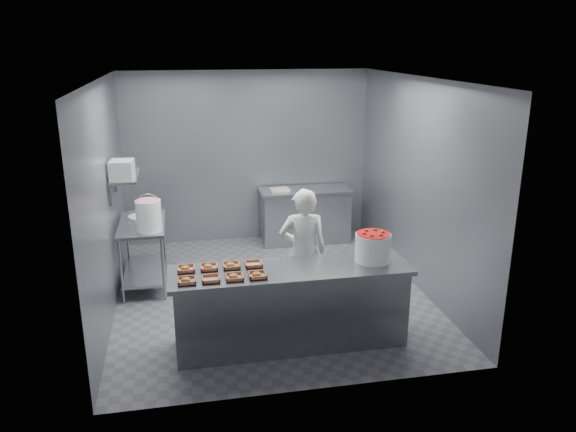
% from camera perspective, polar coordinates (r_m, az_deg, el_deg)
% --- Properties ---
extents(floor, '(4.50, 4.50, 0.00)m').
position_cam_1_polar(floor, '(7.61, -1.76, -7.75)').
color(floor, '#4C4C51').
rests_on(floor, ground).
extents(ceiling, '(4.50, 4.50, 0.00)m').
position_cam_1_polar(ceiling, '(6.91, -1.97, 13.79)').
color(ceiling, white).
rests_on(ceiling, wall_back).
extents(wall_back, '(4.00, 0.04, 2.80)m').
position_cam_1_polar(wall_back, '(9.30, -4.13, 5.97)').
color(wall_back, slate).
rests_on(wall_back, ground).
extents(wall_left, '(0.04, 4.50, 2.80)m').
position_cam_1_polar(wall_left, '(7.10, -18.00, 1.57)').
color(wall_left, slate).
rests_on(wall_left, ground).
extents(wall_right, '(0.04, 4.50, 2.80)m').
position_cam_1_polar(wall_right, '(7.70, 13.01, 3.17)').
color(wall_right, slate).
rests_on(wall_right, ground).
extents(service_counter, '(2.60, 0.70, 0.90)m').
position_cam_1_polar(service_counter, '(6.22, 0.28, -9.15)').
color(service_counter, slate).
rests_on(service_counter, ground).
extents(prep_table, '(0.60, 1.20, 0.90)m').
position_cam_1_polar(prep_table, '(7.88, -14.47, -2.77)').
color(prep_table, slate).
rests_on(prep_table, ground).
extents(back_counter, '(1.50, 0.60, 0.90)m').
position_cam_1_polar(back_counter, '(9.35, 1.74, 0.08)').
color(back_counter, slate).
rests_on(back_counter, ground).
extents(wall_shelf, '(0.35, 0.90, 0.03)m').
position_cam_1_polar(wall_shelf, '(7.62, -16.28, 3.94)').
color(wall_shelf, slate).
rests_on(wall_shelf, wall_left).
extents(tray_0, '(0.19, 0.18, 0.06)m').
position_cam_1_polar(tray_0, '(5.78, -10.27, -6.46)').
color(tray_0, tan).
rests_on(tray_0, service_counter).
extents(tray_1, '(0.19, 0.18, 0.04)m').
position_cam_1_polar(tray_1, '(5.78, -7.85, -6.34)').
color(tray_1, tan).
rests_on(tray_1, service_counter).
extents(tray_2, '(0.19, 0.18, 0.06)m').
position_cam_1_polar(tray_2, '(5.80, -5.50, -6.16)').
color(tray_2, tan).
rests_on(tray_2, service_counter).
extents(tray_3, '(0.19, 0.18, 0.06)m').
position_cam_1_polar(tray_3, '(5.82, -3.14, -5.99)').
color(tray_3, tan).
rests_on(tray_3, service_counter).
extents(tray_4, '(0.19, 0.18, 0.06)m').
position_cam_1_polar(tray_4, '(6.06, -10.34, -5.28)').
color(tray_4, tan).
rests_on(tray_4, service_counter).
extents(tray_5, '(0.19, 0.18, 0.06)m').
position_cam_1_polar(tray_5, '(6.07, -8.07, -5.14)').
color(tray_5, tan).
rests_on(tray_5, service_counter).
extents(tray_6, '(0.19, 0.18, 0.06)m').
position_cam_1_polar(tray_6, '(6.08, -5.81, -5.00)').
color(tray_6, tan).
rests_on(tray_6, service_counter).
extents(tray_7, '(0.19, 0.18, 0.04)m').
position_cam_1_polar(tray_7, '(6.11, -3.53, -4.87)').
color(tray_7, tan).
rests_on(tray_7, service_counter).
extents(worker, '(0.61, 0.44, 1.58)m').
position_cam_1_polar(worker, '(6.80, 1.54, -3.66)').
color(worker, silver).
rests_on(worker, ground).
extents(strawberry_tub, '(0.39, 0.39, 0.32)m').
position_cam_1_polar(strawberry_tub, '(6.24, 8.61, -3.06)').
color(strawberry_tub, white).
rests_on(strawberry_tub, service_counter).
extents(glaze_bucket, '(0.34, 0.32, 0.49)m').
position_cam_1_polar(glaze_bucket, '(7.35, -13.98, 0.11)').
color(glaze_bucket, white).
rests_on(glaze_bucket, prep_table).
extents(bucket_lid, '(0.45, 0.45, 0.03)m').
position_cam_1_polar(bucket_lid, '(8.00, -14.75, -0.06)').
color(bucket_lid, white).
rests_on(bucket_lid, prep_table).
extents(rag, '(0.14, 0.13, 0.02)m').
position_cam_1_polar(rag, '(7.88, -14.34, -0.31)').
color(rag, '#CCB28C').
rests_on(rag, prep_table).
extents(appliance, '(0.30, 0.34, 0.24)m').
position_cam_1_polar(appliance, '(7.36, -16.52, 4.53)').
color(appliance, gray).
rests_on(appliance, wall_shelf).
extents(paper_stack, '(0.32, 0.24, 0.04)m').
position_cam_1_polar(paper_stack, '(9.14, -0.84, 2.71)').
color(paper_stack, silver).
rests_on(paper_stack, back_counter).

